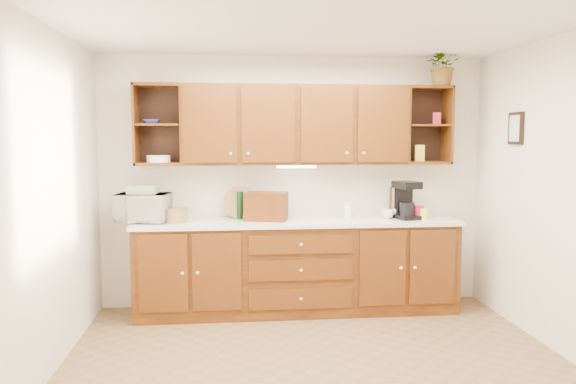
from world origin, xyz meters
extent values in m
plane|color=brown|center=(0.00, 0.00, 0.00)|extent=(4.00, 4.00, 0.00)
plane|color=white|center=(0.00, 0.00, 2.60)|extent=(4.00, 4.00, 0.00)
plane|color=#EFE2C9|center=(0.00, 1.75, 1.30)|extent=(4.00, 0.00, 4.00)
plane|color=#EFE2C9|center=(-2.00, 0.00, 1.30)|extent=(0.00, 3.50, 3.50)
plane|color=#EFE2C9|center=(2.00, 0.00, 1.30)|extent=(0.00, 3.50, 3.50)
cube|color=#381506|center=(0.00, 1.45, 0.45)|extent=(3.20, 0.60, 0.90)
cube|color=silver|center=(0.00, 1.44, 0.92)|extent=(3.24, 0.64, 0.04)
cube|color=#381506|center=(0.00, 1.58, 1.89)|extent=(2.30, 0.33, 0.80)
cube|color=black|center=(-1.38, 1.74, 1.89)|extent=(0.45, 0.02, 0.80)
cube|color=black|center=(1.38, 1.74, 1.89)|extent=(0.45, 0.02, 0.80)
cube|color=#381506|center=(-1.38, 1.58, 1.89)|extent=(0.43, 0.30, 0.02)
cube|color=#381506|center=(1.38, 1.58, 1.89)|extent=(0.43, 0.30, 0.02)
cube|color=#381506|center=(1.38, 1.58, 2.27)|extent=(0.45, 0.33, 0.03)
cube|color=white|center=(0.00, 1.53, 1.47)|extent=(0.40, 0.05, 0.02)
cube|color=black|center=(1.98, 0.90, 1.85)|extent=(0.03, 0.24, 0.30)
cylinder|color=#9B7140|center=(-1.20, 1.42, 1.01)|extent=(0.30, 0.30, 0.13)
imported|color=beige|center=(-1.52, 1.48, 1.08)|extent=(0.55, 0.41, 0.28)
cube|color=#D4D564|center=(-1.52, 1.48, 1.26)|extent=(0.29, 0.22, 0.08)
cylinder|color=black|center=(-0.57, 1.58, 1.08)|extent=(0.08, 0.08, 0.28)
cylinder|color=#9B7140|center=(-0.57, 1.61, 0.95)|extent=(0.34, 0.14, 0.33)
cube|color=#381506|center=(-0.31, 1.45, 1.08)|extent=(0.46, 0.35, 0.28)
cylinder|color=#381506|center=(0.98, 1.52, 1.10)|extent=(0.03, 0.03, 0.31)
cylinder|color=#381506|center=(0.98, 1.52, 0.95)|extent=(0.13, 0.13, 0.02)
imported|color=white|center=(1.06, 1.52, 0.99)|extent=(0.12, 0.12, 0.09)
imported|color=white|center=(0.94, 1.60, 0.99)|extent=(0.12, 0.12, 0.09)
imported|color=white|center=(0.94, 1.45, 0.99)|extent=(0.12, 0.12, 0.09)
cylinder|color=#AF1925|center=(1.23, 1.39, 1.01)|extent=(0.13, 0.13, 0.13)
cylinder|color=white|center=(0.53, 1.47, 1.03)|extent=(0.09, 0.09, 0.17)
cylinder|color=yellow|center=(1.27, 1.33, 1.00)|extent=(0.09, 0.09, 0.11)
cube|color=black|center=(1.11, 1.40, 0.96)|extent=(0.27, 0.31, 0.04)
cube|color=black|center=(1.11, 1.51, 1.12)|extent=(0.19, 0.11, 0.33)
cube|color=black|center=(1.11, 1.40, 1.29)|extent=(0.27, 0.31, 0.07)
cylinder|color=black|center=(1.11, 1.38, 1.04)|extent=(0.19, 0.19, 0.14)
imported|color=#2A339C|center=(-1.44, 1.55, 1.92)|extent=(0.20, 0.20, 0.04)
cylinder|color=white|center=(-1.37, 1.55, 1.56)|extent=(0.25, 0.25, 0.07)
cube|color=yellow|center=(1.29, 1.56, 1.60)|extent=(0.11, 0.09, 0.17)
cube|color=#AF1925|center=(1.47, 1.56, 1.96)|extent=(0.10, 0.10, 0.12)
imported|color=#999999|center=(1.50, 1.52, 2.50)|extent=(0.46, 0.43, 0.41)
camera|label=1|loc=(-0.66, -4.09, 1.77)|focal=35.00mm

